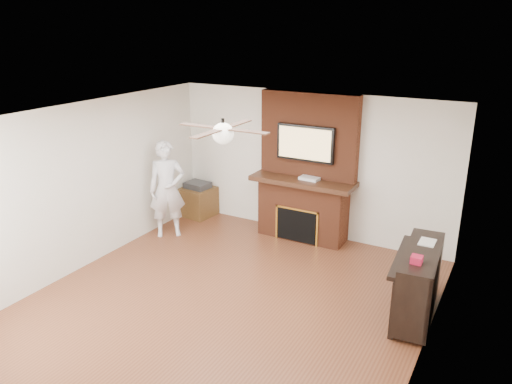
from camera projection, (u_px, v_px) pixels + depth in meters
The scene contains 12 objects.
room_shell at pixel (225, 217), 6.30m from camera, with size 5.36×5.86×2.86m.
fireplace at pixel (305, 182), 8.49m from camera, with size 1.78×0.64×2.50m.
tv at pixel (305, 143), 8.23m from camera, with size 1.00×0.08×0.60m.
ceiling_fan at pixel (223, 133), 5.94m from camera, with size 1.21×1.21×0.31m.
person at pixel (167, 189), 8.59m from camera, with size 0.62×0.42×1.70m, color silver.
side_table at pixel (198, 200), 9.66m from camera, with size 0.63×0.63×0.67m.
piano at pixel (419, 281), 6.27m from camera, with size 0.62×1.43×1.01m.
cable_box at pixel (309, 178), 8.32m from camera, with size 0.33×0.19×0.05m, color silver.
candle_orange at pixel (292, 235), 8.70m from camera, with size 0.07×0.07×0.11m, color orange.
candle_green at pixel (301, 238), 8.63m from camera, with size 0.07×0.07×0.08m, color #3E8F39.
candle_cream at pixel (308, 240), 8.53m from camera, with size 0.08×0.08×0.10m, color beige.
candle_blue at pixel (314, 241), 8.48m from camera, with size 0.06×0.06×0.08m, color #304F92.
Camera 1 is at (3.17, -4.93, 3.59)m, focal length 35.00 mm.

